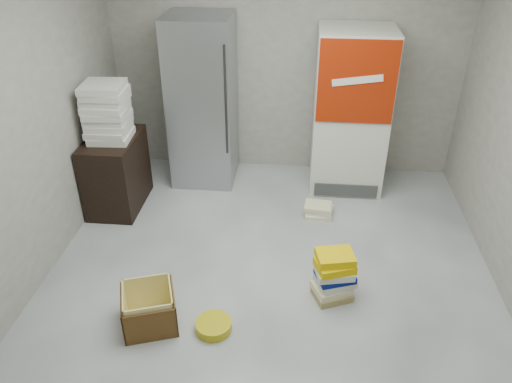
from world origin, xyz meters
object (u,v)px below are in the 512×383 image
object	(u,v)px
coke_cooler	(350,111)
cardboard_box	(149,310)
phonebook_stack_main	(334,276)
wood_shelf	(116,172)
steel_fridge	(203,102)

from	to	relation	value
coke_cooler	cardboard_box	distance (m)	3.05
coke_cooler	phonebook_stack_main	size ratio (longest dim) A/B	4.06
coke_cooler	wood_shelf	world-z (taller)	coke_cooler
steel_fridge	coke_cooler	distance (m)	1.65
steel_fridge	phonebook_stack_main	world-z (taller)	steel_fridge
cardboard_box	steel_fridge	bearing A→B (deg)	70.85
wood_shelf	phonebook_stack_main	bearing A→B (deg)	-28.81
steel_fridge	phonebook_stack_main	xyz separation A→B (m)	(1.45, -1.99, -0.73)
phonebook_stack_main	cardboard_box	world-z (taller)	phonebook_stack_main
wood_shelf	coke_cooler	bearing A→B (deg)	16.28
cardboard_box	coke_cooler	bearing A→B (deg)	36.83
steel_fridge	cardboard_box	xyz separation A→B (m)	(-0.00, -2.45, -0.81)
phonebook_stack_main	cardboard_box	distance (m)	1.53
wood_shelf	cardboard_box	size ratio (longest dim) A/B	1.53
phonebook_stack_main	coke_cooler	bearing A→B (deg)	65.46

